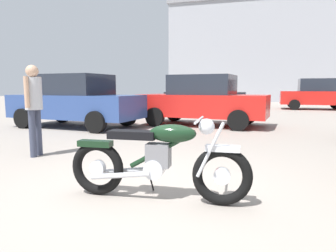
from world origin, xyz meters
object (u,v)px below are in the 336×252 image
Objects in this scene: dark_sedan_left at (205,96)px; pale_sedan_back at (318,94)px; bystander at (34,101)px; silver_sedan_mid at (202,100)px; vintage_motorcycle at (158,160)px; blue_hatchback_right at (76,101)px.

pale_sedan_back is at bearing -153.89° from dark_sedan_left.
bystander is 16.32m from pale_sedan_back.
bystander is 0.42× the size of pale_sedan_back.
bystander is 5.81m from silver_sedan_mid.
pale_sedan_back is at bearing 71.28° from vintage_motorcycle.
bystander is 4.15m from blue_hatchback_right.
vintage_motorcycle is 0.49× the size of silver_sedan_mid.
dark_sedan_left is at bearing 28.71° from pale_sedan_back.
dark_sedan_left is at bearing -74.94° from silver_sedan_mid.
bystander is 0.39× the size of blue_hatchback_right.
blue_hatchback_right is 0.97× the size of dark_sedan_left.
dark_sedan_left is at bearing -104.61° from blue_hatchback_right.
bystander is 0.38× the size of dark_sedan_left.
vintage_motorcycle is 3.23m from bystander.
silver_sedan_mid reaches higher than bystander.
bystander reaches higher than vintage_motorcycle.
pale_sedan_back reaches higher than dark_sedan_left.
pale_sedan_back is (7.97, 11.52, 0.08)m from blue_hatchback_right.
silver_sedan_mid is (3.64, 1.91, 0.00)m from blue_hatchback_right.
silver_sedan_mid reaches higher than vintage_motorcycle.
bystander is 11.64m from dark_sedan_left.
vintage_motorcycle is 13.10m from dark_sedan_left.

